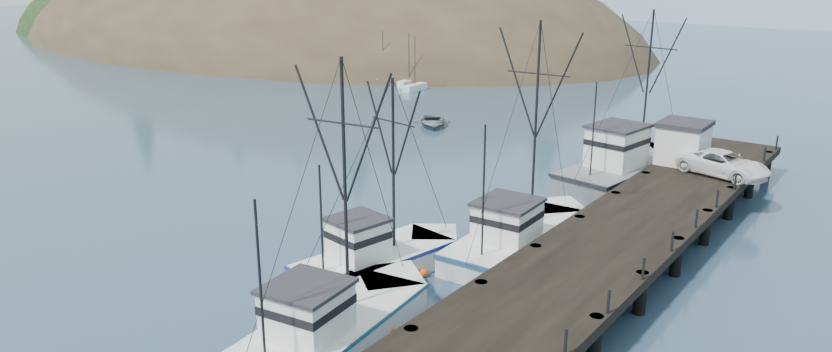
{
  "coord_description": "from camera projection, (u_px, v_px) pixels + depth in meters",
  "views": [
    {
      "loc": [
        26.12,
        -18.85,
        15.47
      ],
      "look_at": [
        1.06,
        15.47,
        2.5
      ],
      "focal_mm": 32.0,
      "sensor_mm": 36.0,
      "label": 1
    }
  ],
  "objects": [
    {
      "name": "pier",
      "position": [
        627.0,
        232.0,
        37.78
      ],
      "size": [
        6.0,
        44.0,
        2.0
      ],
      "color": "black",
      "rests_on": "ground"
    },
    {
      "name": "pier_shed",
      "position": [
        683.0,
        142.0,
        48.6
      ],
      "size": [
        3.0,
        3.2,
        2.8
      ],
      "color": "silver",
      "rests_on": "pier"
    },
    {
      "name": "headland",
      "position": [
        287.0,
        62.0,
        138.13
      ],
      "size": [
        134.8,
        78.0,
        51.0
      ],
      "color": "#382D1E",
      "rests_on": "ground"
    },
    {
      "name": "work_vessel",
      "position": [
        630.0,
        169.0,
        50.44
      ],
      "size": [
        6.0,
        14.38,
        12.14
      ],
      "color": "slate",
      "rests_on": "ground"
    },
    {
      "name": "moored_sailboats",
      "position": [
        387.0,
        72.0,
        96.05
      ],
      "size": [
        22.79,
        19.17,
        6.35
      ],
      "color": "white",
      "rests_on": "ground"
    },
    {
      "name": "trawler_mid",
      "position": [
        381.0,
        258.0,
        36.79
      ],
      "size": [
        4.84,
        10.07,
        10.08
      ],
      "color": "white",
      "rests_on": "ground"
    },
    {
      "name": "ground",
      "position": [
        198.0,
        304.0,
        33.81
      ],
      "size": [
        400.0,
        400.0,
        0.0
      ],
      "primitive_type": "plane",
      "color": "navy",
      "rests_on": "ground"
    },
    {
      "name": "distant_ridge_far",
      "position": [
        664.0,
        10.0,
        199.26
      ],
      "size": [
        180.0,
        25.0,
        18.0
      ],
      "primitive_type": "cube",
      "color": "silver",
      "rests_on": "ground"
    },
    {
      "name": "pickup_truck",
      "position": [
        724.0,
        164.0,
        45.98
      ],
      "size": [
        6.05,
        3.87,
        1.55
      ],
      "primitive_type": "imported",
      "rotation": [
        0.0,
        0.0,
        1.32
      ],
      "color": "white",
      "rests_on": "pier"
    },
    {
      "name": "motorboat",
      "position": [
        433.0,
        126.0,
        68.14
      ],
      "size": [
        5.91,
        6.19,
        1.04
      ],
      "primitive_type": "imported",
      "rotation": [
        0.0,
        0.0,
        0.65
      ],
      "color": "#5A5F64",
      "rests_on": "ground"
    },
    {
      "name": "trawler_near",
      "position": [
        333.0,
        325.0,
        30.25
      ],
      "size": [
        5.05,
        11.98,
        11.97
      ],
      "color": "white",
      "rests_on": "ground"
    },
    {
      "name": "trawler_far",
      "position": [
        521.0,
        236.0,
        39.66
      ],
      "size": [
        4.34,
        12.31,
        12.46
      ],
      "color": "white",
      "rests_on": "ground"
    }
  ]
}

